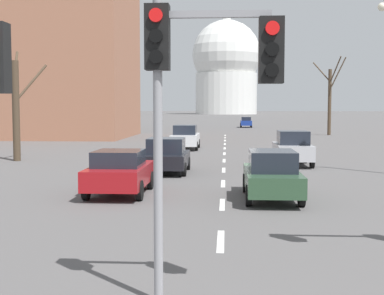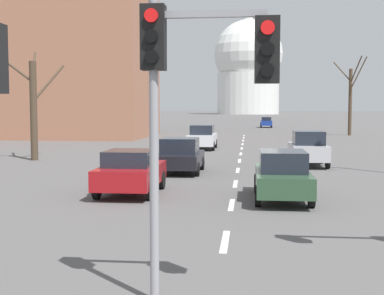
{
  "view_description": "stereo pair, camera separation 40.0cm",
  "coord_description": "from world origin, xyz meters",
  "px_view_note": "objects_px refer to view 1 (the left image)",
  "views": [
    {
      "loc": [
        0.11,
        -3.89,
        2.98
      ],
      "look_at": [
        -0.49,
        5.56,
        2.27
      ],
      "focal_mm": 50.0,
      "sensor_mm": 36.0,
      "label": 1
    },
    {
      "loc": [
        0.51,
        -3.86,
        2.98
      ],
      "look_at": [
        -0.49,
        5.56,
        2.27
      ],
      "focal_mm": 50.0,
      "sensor_mm": 36.0,
      "label": 2
    }
  ],
  "objects_px": {
    "sedan_mid_centre": "(185,137)",
    "sedan_distant_centre": "(120,172)",
    "sedan_far_left": "(167,156)",
    "sedan_far_right": "(246,122)",
    "traffic_signal_centre_tall": "(198,74)",
    "sedan_near_right": "(292,148)",
    "sedan_near_left": "(272,175)"
  },
  "relations": [
    {
      "from": "traffic_signal_centre_tall",
      "to": "sedan_far_left",
      "type": "distance_m",
      "value": 16.47
    },
    {
      "from": "traffic_signal_centre_tall",
      "to": "sedan_near_right",
      "type": "distance_m",
      "value": 20.09
    },
    {
      "from": "traffic_signal_centre_tall",
      "to": "sedan_mid_centre",
      "type": "xyz_separation_m",
      "value": [
        -2.47,
        29.78,
        -2.61
      ]
    },
    {
      "from": "sedan_far_right",
      "to": "sedan_distant_centre",
      "type": "distance_m",
      "value": 61.63
    },
    {
      "from": "sedan_mid_centre",
      "to": "traffic_signal_centre_tall",
      "type": "bearing_deg",
      "value": -85.27
    },
    {
      "from": "sedan_mid_centre",
      "to": "sedan_far_right",
      "type": "bearing_deg",
      "value": 82.05
    },
    {
      "from": "sedan_near_left",
      "to": "sedan_mid_centre",
      "type": "distance_m",
      "value": 20.89
    },
    {
      "from": "traffic_signal_centre_tall",
      "to": "sedan_far_left",
      "type": "bearing_deg",
      "value": 98.05
    },
    {
      "from": "sedan_mid_centre",
      "to": "sedan_distant_centre",
      "type": "relative_size",
      "value": 1.12
    },
    {
      "from": "traffic_signal_centre_tall",
      "to": "sedan_distant_centre",
      "type": "xyz_separation_m",
      "value": [
        -3.2,
        9.97,
        -2.69
      ]
    },
    {
      "from": "sedan_near_right",
      "to": "sedan_far_left",
      "type": "height_order",
      "value": "sedan_near_right"
    },
    {
      "from": "sedan_near_left",
      "to": "sedan_distant_centre",
      "type": "relative_size",
      "value": 1.1
    },
    {
      "from": "sedan_far_right",
      "to": "traffic_signal_centre_tall",
      "type": "bearing_deg",
      "value": -92.68
    },
    {
      "from": "traffic_signal_centre_tall",
      "to": "sedan_far_right",
      "type": "distance_m",
      "value": 71.39
    },
    {
      "from": "traffic_signal_centre_tall",
      "to": "sedan_near_left",
      "type": "distance_m",
      "value": 9.91
    },
    {
      "from": "sedan_mid_centre",
      "to": "sedan_distant_centre",
      "type": "height_order",
      "value": "sedan_mid_centre"
    },
    {
      "from": "sedan_near_right",
      "to": "sedan_near_left",
      "type": "bearing_deg",
      "value": -100.62
    },
    {
      "from": "traffic_signal_centre_tall",
      "to": "sedan_far_left",
      "type": "height_order",
      "value": "traffic_signal_centre_tall"
    },
    {
      "from": "sedan_mid_centre",
      "to": "sedan_distant_centre",
      "type": "bearing_deg",
      "value": -92.12
    },
    {
      "from": "sedan_far_right",
      "to": "sedan_distant_centre",
      "type": "bearing_deg",
      "value": -96.08
    },
    {
      "from": "traffic_signal_centre_tall",
      "to": "sedan_mid_centre",
      "type": "relative_size",
      "value": 1.05
    },
    {
      "from": "sedan_far_left",
      "to": "sedan_distant_centre",
      "type": "distance_m",
      "value": 6.18
    },
    {
      "from": "sedan_near_right",
      "to": "sedan_far_right",
      "type": "distance_m",
      "value": 51.7
    },
    {
      "from": "traffic_signal_centre_tall",
      "to": "sedan_mid_centre",
      "type": "bearing_deg",
      "value": 94.73
    },
    {
      "from": "sedan_near_right",
      "to": "sedan_distant_centre",
      "type": "height_order",
      "value": "sedan_near_right"
    },
    {
      "from": "sedan_near_right",
      "to": "sedan_mid_centre",
      "type": "bearing_deg",
      "value": 121.57
    },
    {
      "from": "traffic_signal_centre_tall",
      "to": "sedan_near_left",
      "type": "relative_size",
      "value": 1.07
    },
    {
      "from": "sedan_far_left",
      "to": "sedan_near_right",
      "type": "bearing_deg",
      "value": 29.69
    },
    {
      "from": "sedan_near_left",
      "to": "sedan_near_right",
      "type": "relative_size",
      "value": 1.1
    },
    {
      "from": "sedan_far_left",
      "to": "sedan_far_right",
      "type": "height_order",
      "value": "sedan_far_left"
    },
    {
      "from": "sedan_mid_centre",
      "to": "sedan_far_left",
      "type": "distance_m",
      "value": 13.7
    },
    {
      "from": "sedan_mid_centre",
      "to": "sedan_far_left",
      "type": "height_order",
      "value": "sedan_mid_centre"
    }
  ]
}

